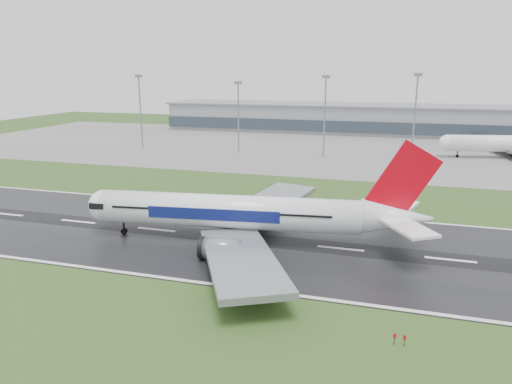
% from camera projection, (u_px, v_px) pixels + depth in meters
% --- Properties ---
extents(ground, '(520.00, 520.00, 0.00)m').
position_uv_depth(ground, '(341.00, 249.00, 90.96)').
color(ground, '#294519').
rests_on(ground, ground).
extents(runway, '(400.00, 45.00, 0.10)m').
position_uv_depth(runway, '(341.00, 249.00, 90.94)').
color(runway, black).
rests_on(runway, ground).
extents(apron, '(400.00, 130.00, 0.08)m').
position_uv_depth(apron, '(372.00, 149.00, 207.06)').
color(apron, slate).
rests_on(apron, ground).
extents(terminal, '(240.00, 36.00, 15.00)m').
position_uv_depth(terminal, '(378.00, 120.00, 260.92)').
color(terminal, gray).
rests_on(terminal, ground).
extents(main_airliner, '(77.10, 74.23, 20.50)m').
position_uv_depth(main_airliner, '(252.00, 192.00, 92.28)').
color(main_airliner, white).
rests_on(main_airliner, runway).
extents(floodmast_0, '(0.64, 0.64, 31.14)m').
position_uv_depth(floodmast_0, '(141.00, 113.00, 207.25)').
color(floodmast_0, gray).
rests_on(floodmast_0, ground).
extents(floodmast_1, '(0.64, 0.64, 28.59)m').
position_uv_depth(floodmast_1, '(238.00, 119.00, 195.07)').
color(floodmast_1, gray).
rests_on(floodmast_1, ground).
extents(floodmast_2, '(0.64, 0.64, 31.04)m').
position_uv_depth(floodmast_2, '(325.00, 118.00, 184.91)').
color(floodmast_2, gray).
rests_on(floodmast_2, ground).
extents(floodmast_3, '(0.64, 0.64, 31.89)m').
position_uv_depth(floodmast_3, '(414.00, 120.00, 175.57)').
color(floodmast_3, gray).
rests_on(floodmast_3, ground).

